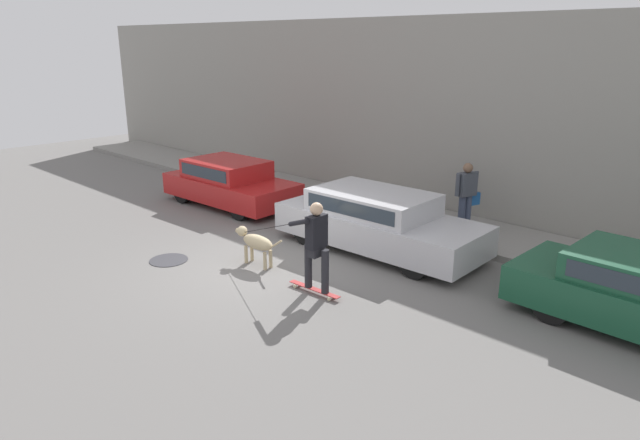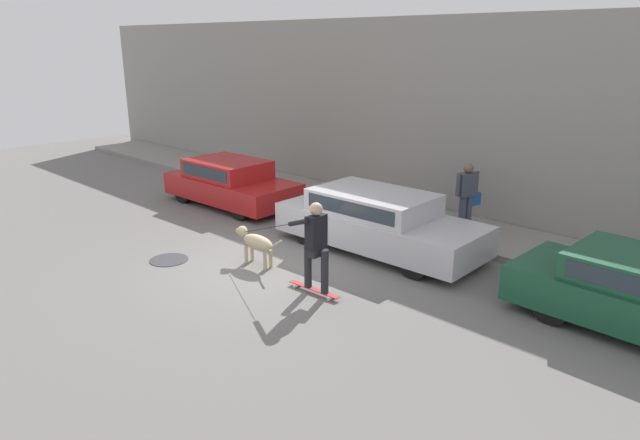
# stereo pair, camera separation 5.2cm
# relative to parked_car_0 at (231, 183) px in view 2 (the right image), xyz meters

# --- Properties ---
(ground_plane) EXTENTS (36.00, 36.00, 0.00)m
(ground_plane) POSITION_rel_parked_car_0_xyz_m (4.25, -2.35, -0.61)
(ground_plane) COLOR slate
(back_wall) EXTENTS (32.00, 0.30, 4.96)m
(back_wall) POSITION_rel_parked_car_0_xyz_m (4.25, 3.46, 1.87)
(back_wall) COLOR gray
(back_wall) RESTS_ON ground_plane
(sidewalk_curb) EXTENTS (30.00, 2.14, 0.15)m
(sidewalk_curb) POSITION_rel_parked_car_0_xyz_m (4.25, 2.22, -0.54)
(sidewalk_curb) COLOR gray
(sidewalk_curb) RESTS_ON ground_plane
(parked_car_0) EXTENTS (3.98, 1.89, 1.25)m
(parked_car_0) POSITION_rel_parked_car_0_xyz_m (0.00, 0.00, 0.00)
(parked_car_0) COLOR black
(parked_car_0) RESTS_ON ground_plane
(parked_car_1) EXTENTS (4.64, 1.95, 1.28)m
(parked_car_1) POSITION_rel_parked_car_0_xyz_m (5.14, 0.00, 0.03)
(parked_car_1) COLOR black
(parked_car_1) RESTS_ON ground_plane
(dog) EXTENTS (1.31, 0.32, 0.73)m
(dog) POSITION_rel_parked_car_0_xyz_m (3.92, -2.38, -0.13)
(dog) COLOR tan
(dog) RESTS_ON ground_plane
(skateboarder) EXTENTS (2.79, 0.56, 1.71)m
(skateboarder) POSITION_rel_parked_car_0_xyz_m (5.77, -2.55, 0.37)
(skateboarder) COLOR beige
(skateboarder) RESTS_ON ground_plane
(pedestrian_with_bag) EXTENTS (0.35, 0.73, 1.52)m
(pedestrian_with_bag) POSITION_rel_parked_car_0_xyz_m (5.88, 2.39, 0.36)
(pedestrian_with_bag) COLOR #3D4760
(pedestrian_with_bag) RESTS_ON sidewalk_curb
(manhole_cover) EXTENTS (0.79, 0.79, 0.01)m
(manhole_cover) POSITION_rel_parked_car_0_xyz_m (2.43, -3.50, -0.61)
(manhole_cover) COLOR #38383D
(manhole_cover) RESTS_ON ground_plane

